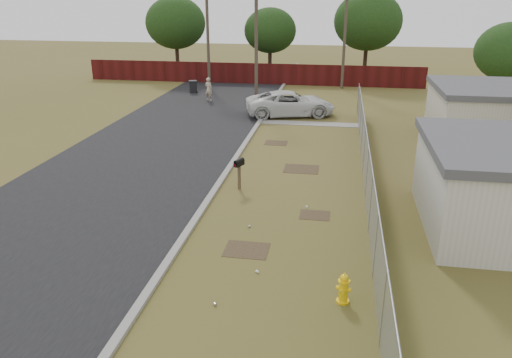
% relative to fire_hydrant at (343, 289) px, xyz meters
% --- Properties ---
extents(ground, '(120.00, 120.00, 0.00)m').
position_rel_fire_hydrant_xyz_m(ground, '(-2.24, 7.38, -0.41)').
color(ground, brown).
rests_on(ground, ground).
extents(street, '(15.10, 60.00, 0.12)m').
position_rel_fire_hydrant_xyz_m(street, '(-8.99, 15.43, -0.39)').
color(street, black).
rests_on(street, ground).
extents(chainlink_fence, '(0.10, 27.06, 2.02)m').
position_rel_fire_hydrant_xyz_m(chainlink_fence, '(0.89, 8.41, 0.39)').
color(chainlink_fence, gray).
rests_on(chainlink_fence, ground).
extents(privacy_fence, '(30.00, 0.12, 1.80)m').
position_rel_fire_hydrant_xyz_m(privacy_fence, '(-8.24, 32.38, 0.49)').
color(privacy_fence, '#440F0E').
rests_on(privacy_fence, ground).
extents(utility_poles, '(12.60, 8.24, 9.00)m').
position_rel_fire_hydrant_xyz_m(utility_poles, '(-5.90, 28.05, 4.28)').
color(utility_poles, brown).
rests_on(utility_poles, ground).
extents(horizon_trees, '(33.32, 31.94, 7.78)m').
position_rel_fire_hydrant_xyz_m(horizon_trees, '(-1.40, 30.94, 4.22)').
color(horizon_trees, '#322216').
rests_on(horizon_trees, ground).
extents(fire_hydrant, '(0.42, 0.43, 0.88)m').
position_rel_fire_hydrant_xyz_m(fire_hydrant, '(0.00, 0.00, 0.00)').
color(fire_hydrant, yellow).
rests_on(fire_hydrant, ground).
extents(mailbox, '(0.39, 0.56, 1.32)m').
position_rel_fire_hydrant_xyz_m(mailbox, '(-4.29, 7.47, 0.63)').
color(mailbox, brown).
rests_on(mailbox, ground).
extents(pickup_truck, '(6.31, 4.17, 1.61)m').
position_rel_fire_hydrant_xyz_m(pickup_truck, '(-3.54, 20.88, 0.39)').
color(pickup_truck, silver).
rests_on(pickup_truck, ground).
extents(pedestrian, '(0.74, 0.62, 1.73)m').
position_rel_fire_hydrant_xyz_m(pedestrian, '(-10.05, 24.63, 0.46)').
color(pedestrian, tan).
rests_on(pedestrian, ground).
extents(trash_bin, '(0.84, 0.82, 0.98)m').
position_rel_fire_hydrant_xyz_m(trash_bin, '(-12.10, 27.49, 0.09)').
color(trash_bin, black).
rests_on(trash_bin, ground).
extents(scattered_litter, '(2.02, 6.83, 0.07)m').
position_rel_fire_hydrant_xyz_m(scattered_litter, '(-2.60, 2.59, -0.37)').
color(scattered_litter, silver).
rests_on(scattered_litter, ground).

